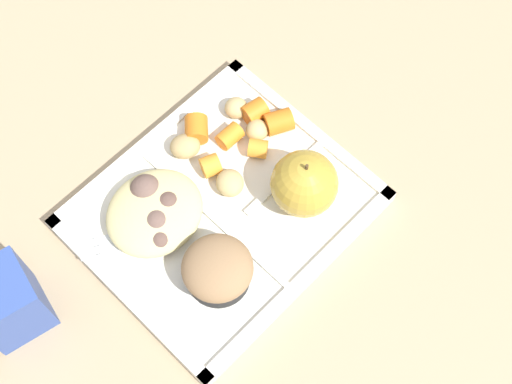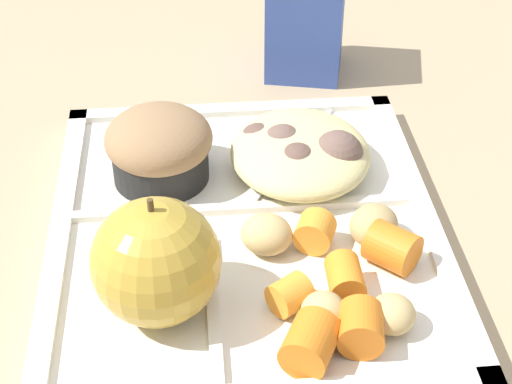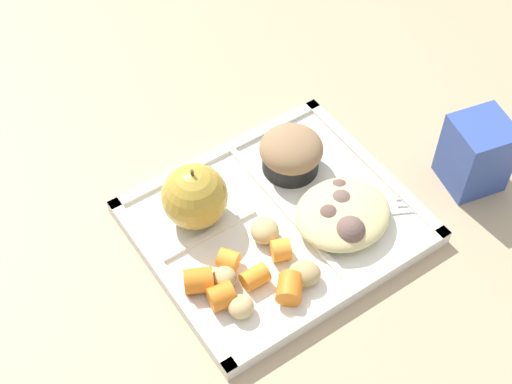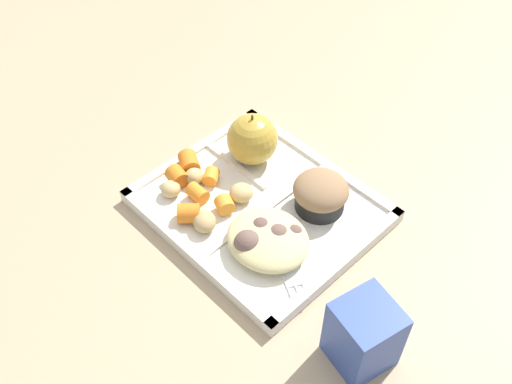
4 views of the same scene
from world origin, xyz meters
The scene contains 21 objects.
ground centered at (0.00, 0.00, 0.00)m, with size 6.00×6.00×0.00m, color tan.
lunch_tray centered at (0.00, 0.00, 0.01)m, with size 0.31×0.26×0.02m.
green_apple centered at (-0.07, 0.06, 0.05)m, with size 0.08×0.08×0.08m.
bran_muffin centered at (0.06, 0.06, 0.04)m, with size 0.08×0.08×0.05m.
carrot_slice_diagonal centered at (-0.05, -0.09, 0.03)m, with size 0.03×0.03×0.03m, color orange.
carrot_slice_large centered at (-0.03, -0.04, 0.03)m, with size 0.03×0.03×0.02m, color orange.
carrot_slice_back centered at (-0.11, -0.06, 0.03)m, with size 0.03×0.03×0.03m, color orange.
carrot_slice_edge centered at (-0.12, -0.03, 0.03)m, with size 0.03×0.03×0.03m, color orange.
carrot_slice_small centered at (-0.07, -0.06, 0.03)m, with size 0.02×0.02×0.03m, color orange.
carrot_slice_near_corner centered at (-0.08, -0.02, 0.03)m, with size 0.02×0.02×0.02m, color orange.
potato_chunk_golden centered at (-0.10, -0.08, 0.03)m, with size 0.03×0.03×0.02m, color tan.
potato_chunk_corner centered at (-0.03, -0.01, 0.03)m, with size 0.03×0.03×0.03m, color tan.
potato_chunk_wedge centered at (-0.02, -0.08, 0.03)m, with size 0.04×0.03×0.02m, color tan.
potato_chunk_small centered at (-0.10, -0.04, 0.03)m, with size 0.03×0.03×0.02m, color tan.
egg_noodle_pile centered at (0.06, -0.05, 0.03)m, with size 0.11×0.10×0.03m, color #D6C684.
meatball_back centered at (0.04, -0.04, 0.03)m, with size 0.03×0.03×0.03m, color brown.
meatball_side centered at (0.07, -0.03, 0.03)m, with size 0.03×0.03×0.03m, color brown.
meatball_front centered at (0.05, -0.07, 0.03)m, with size 0.04×0.04×0.04m, color brown.
meatball_center centered at (0.08, -0.02, 0.03)m, with size 0.03×0.03×0.03m, color brown.
plastic_fork centered at (0.10, -0.05, 0.02)m, with size 0.13×0.08×0.00m.
milk_carton centered at (0.24, -0.07, 0.05)m, with size 0.07×0.07×0.10m, color #334C99.
Camera 1 is at (0.22, 0.27, 0.81)m, focal length 52.71 mm.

